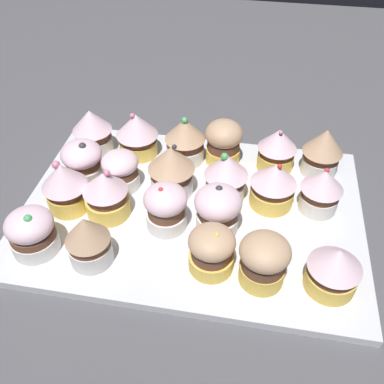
{
  "coord_description": "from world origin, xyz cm",
  "views": [
    {
      "loc": [
        -7.62,
        43.0,
        44.38
      ],
      "look_at": [
        0.0,
        0.0,
        4.2
      ],
      "focal_mm": 40.3,
      "sensor_mm": 36.0,
      "label": 1
    }
  ],
  "objects_px": {
    "cupcake_16": "(334,268)",
    "cupcake_8": "(226,175)",
    "cupcake_7": "(273,184)",
    "cupcake_17": "(264,260)",
    "cupcake_2": "(224,142)",
    "cupcake_13": "(166,207)",
    "cupcake_1": "(277,148)",
    "cupcake_4": "(137,133)",
    "cupcake_20": "(32,232)",
    "baking_tray": "(192,210)",
    "cupcake_3": "(185,139)",
    "cupcake_15": "(65,185)",
    "cupcake_19": "(88,240)",
    "cupcake_9": "(171,169)",
    "cupcake_11": "(83,161)",
    "cupcake_12": "(218,209)",
    "cupcake_0": "(323,150)",
    "cupcake_6": "(321,189)",
    "cupcake_14": "(106,194)",
    "cupcake_18": "(212,250)",
    "cupcake_10": "(121,170)",
    "cupcake_5": "(92,130)"
  },
  "relations": [
    {
      "from": "cupcake_7",
      "to": "cupcake_17",
      "type": "bearing_deg",
      "value": 87.47
    },
    {
      "from": "cupcake_6",
      "to": "cupcake_2",
      "type": "bearing_deg",
      "value": -29.84
    },
    {
      "from": "cupcake_3",
      "to": "cupcake_7",
      "type": "relative_size",
      "value": 1.1
    },
    {
      "from": "cupcake_4",
      "to": "cupcake_10",
      "type": "distance_m",
      "value": 0.08
    },
    {
      "from": "cupcake_2",
      "to": "cupcake_13",
      "type": "relative_size",
      "value": 1.06
    },
    {
      "from": "cupcake_6",
      "to": "cupcake_11",
      "type": "xyz_separation_m",
      "value": [
        0.35,
        -0.01,
        -0.0
      ]
    },
    {
      "from": "cupcake_20",
      "to": "cupcake_17",
      "type": "bearing_deg",
      "value": -179.7
    },
    {
      "from": "cupcake_6",
      "to": "cupcake_18",
      "type": "distance_m",
      "value": 0.19
    },
    {
      "from": "cupcake_8",
      "to": "cupcake_3",
      "type": "bearing_deg",
      "value": -45.71
    },
    {
      "from": "cupcake_8",
      "to": "cupcake_6",
      "type": "bearing_deg",
      "value": 178.73
    },
    {
      "from": "cupcake_2",
      "to": "cupcake_16",
      "type": "bearing_deg",
      "value": 125.7
    },
    {
      "from": "cupcake_0",
      "to": "cupcake_11",
      "type": "distance_m",
      "value": 0.36
    },
    {
      "from": "cupcake_6",
      "to": "cupcake_7",
      "type": "xyz_separation_m",
      "value": [
        0.07,
        0.0,
        -0.0
      ]
    },
    {
      "from": "cupcake_20",
      "to": "cupcake_16",
      "type": "bearing_deg",
      "value": -179.0
    },
    {
      "from": "cupcake_4",
      "to": "cupcake_15",
      "type": "xyz_separation_m",
      "value": [
        0.06,
        0.14,
        0.0
      ]
    },
    {
      "from": "cupcake_7",
      "to": "cupcake_19",
      "type": "xyz_separation_m",
      "value": [
        0.22,
        0.14,
        0.0
      ]
    },
    {
      "from": "cupcake_7",
      "to": "cupcake_14",
      "type": "height_order",
      "value": "cupcake_14"
    },
    {
      "from": "cupcake_2",
      "to": "cupcake_6",
      "type": "relative_size",
      "value": 1.03
    },
    {
      "from": "cupcake_3",
      "to": "cupcake_12",
      "type": "relative_size",
      "value": 1.12
    },
    {
      "from": "cupcake_3",
      "to": "cupcake_17",
      "type": "relative_size",
      "value": 1.14
    },
    {
      "from": "cupcake_9",
      "to": "cupcake_11",
      "type": "distance_m",
      "value": 0.14
    },
    {
      "from": "cupcake_4",
      "to": "baking_tray",
      "type": "bearing_deg",
      "value": 134.12
    },
    {
      "from": "cupcake_19",
      "to": "cupcake_10",
      "type": "bearing_deg",
      "value": -88.78
    },
    {
      "from": "cupcake_17",
      "to": "cupcake_12",
      "type": "bearing_deg",
      "value": -49.79
    },
    {
      "from": "baking_tray",
      "to": "cupcake_3",
      "type": "relative_size",
      "value": 5.98
    },
    {
      "from": "cupcake_11",
      "to": "cupcake_13",
      "type": "xyz_separation_m",
      "value": [
        -0.14,
        0.08,
        0.0
      ]
    },
    {
      "from": "cupcake_11",
      "to": "cupcake_12",
      "type": "bearing_deg",
      "value": 162.25
    },
    {
      "from": "cupcake_20",
      "to": "cupcake_15",
      "type": "bearing_deg",
      "value": -99.05
    },
    {
      "from": "cupcake_10",
      "to": "cupcake_13",
      "type": "distance_m",
      "value": 0.11
    },
    {
      "from": "cupcake_11",
      "to": "cupcake_15",
      "type": "height_order",
      "value": "cupcake_15"
    },
    {
      "from": "cupcake_0",
      "to": "cupcake_5",
      "type": "relative_size",
      "value": 1.03
    },
    {
      "from": "cupcake_5",
      "to": "baking_tray",
      "type": "bearing_deg",
      "value": 149.72
    },
    {
      "from": "cupcake_3",
      "to": "cupcake_20",
      "type": "height_order",
      "value": "cupcake_3"
    },
    {
      "from": "cupcake_18",
      "to": "cupcake_6",
      "type": "bearing_deg",
      "value": -136.08
    },
    {
      "from": "cupcake_18",
      "to": "cupcake_13",
      "type": "bearing_deg",
      "value": -40.35
    },
    {
      "from": "cupcake_19",
      "to": "cupcake_2",
      "type": "bearing_deg",
      "value": -121.27
    },
    {
      "from": "cupcake_5",
      "to": "cupcake_7",
      "type": "bearing_deg",
      "value": 165.34
    },
    {
      "from": "cupcake_11",
      "to": "cupcake_13",
      "type": "bearing_deg",
      "value": 152.2
    },
    {
      "from": "cupcake_2",
      "to": "cupcake_7",
      "type": "distance_m",
      "value": 0.12
    },
    {
      "from": "cupcake_1",
      "to": "cupcake_20",
      "type": "height_order",
      "value": "cupcake_1"
    },
    {
      "from": "cupcake_1",
      "to": "cupcake_4",
      "type": "bearing_deg",
      "value": 0.15
    },
    {
      "from": "cupcake_9",
      "to": "cupcake_17",
      "type": "xyz_separation_m",
      "value": [
        -0.14,
        0.14,
        -0.0
      ]
    },
    {
      "from": "cupcake_6",
      "to": "cupcake_8",
      "type": "distance_m",
      "value": 0.13
    },
    {
      "from": "baking_tray",
      "to": "cupcake_15",
      "type": "bearing_deg",
      "value": 9.24
    },
    {
      "from": "cupcake_5",
      "to": "cupcake_11",
      "type": "relative_size",
      "value": 1.11
    },
    {
      "from": "cupcake_9",
      "to": "cupcake_14",
      "type": "distance_m",
      "value": 0.1
    },
    {
      "from": "cupcake_0",
      "to": "cupcake_11",
      "type": "relative_size",
      "value": 1.15
    },
    {
      "from": "cupcake_6",
      "to": "cupcake_8",
      "type": "height_order",
      "value": "cupcake_8"
    },
    {
      "from": "cupcake_16",
      "to": "cupcake_8",
      "type": "bearing_deg",
      "value": -43.68
    },
    {
      "from": "cupcake_15",
      "to": "cupcake_11",
      "type": "bearing_deg",
      "value": -90.26
    }
  ]
}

